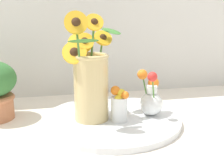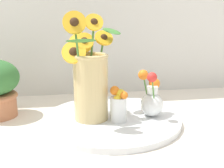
% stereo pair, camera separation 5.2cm
% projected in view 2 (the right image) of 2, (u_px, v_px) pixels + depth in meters
% --- Properties ---
extents(ground_plane, '(6.00, 6.00, 0.00)m').
position_uv_depth(ground_plane, '(123.00, 123.00, 0.93)').
color(ground_plane, silver).
extents(serving_tray, '(0.49, 0.49, 0.02)m').
position_uv_depth(serving_tray, '(112.00, 119.00, 0.95)').
color(serving_tray, silver).
rests_on(serving_tray, ground_plane).
extents(mason_jar_sunflowers, '(0.21, 0.24, 0.37)m').
position_uv_depth(mason_jar_sunflowers, '(90.00, 80.00, 0.89)').
color(mason_jar_sunflowers, '#D1B77A').
rests_on(mason_jar_sunflowers, serving_tray).
extents(vase_small_center, '(0.06, 0.06, 0.12)m').
position_uv_depth(vase_small_center, '(119.00, 104.00, 0.89)').
color(vase_small_center, white).
rests_on(vase_small_center, serving_tray).
extents(vase_bulb_right, '(0.09, 0.12, 0.17)m').
position_uv_depth(vase_bulb_right, '(151.00, 99.00, 0.94)').
color(vase_bulb_right, white).
rests_on(vase_bulb_right, serving_tray).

